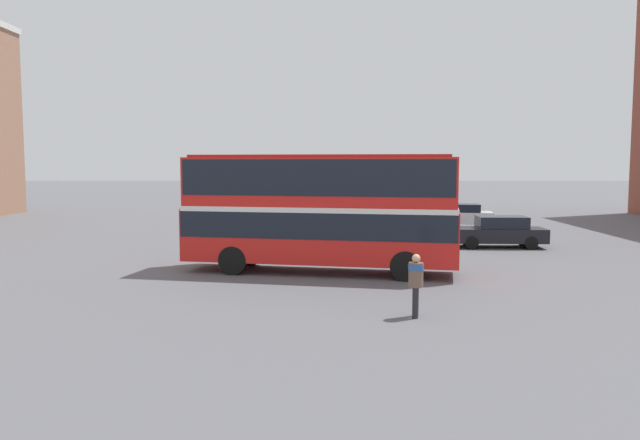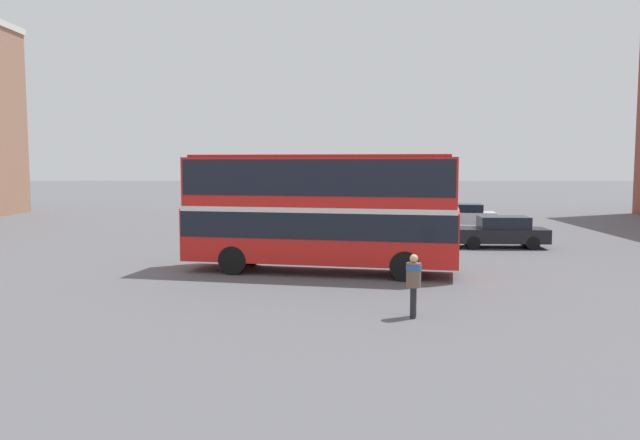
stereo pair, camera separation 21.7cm
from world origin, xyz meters
TOP-DOWN VIEW (x-y plane):
  - ground_plane at (0.00, 0.00)m, footprint 240.00×240.00m
  - double_decker_bus at (0.01, -0.71)m, footprint 10.77×4.44m
  - pedestrian_foreground at (2.72, -7.69)m, footprint 0.51×0.51m
  - parked_car_kerb_near at (9.08, 16.32)m, footprint 4.31×2.39m
  - parked_car_kerb_far at (1.00, 10.55)m, footprint 4.62×2.28m
  - parked_car_side_street at (8.91, 6.59)m, footprint 4.69×1.91m

SIDE VIEW (x-z plane):
  - ground_plane at x=0.00m, z-range 0.00..0.00m
  - parked_car_kerb_far at x=1.00m, z-range 0.01..1.47m
  - parked_car_kerb_near at x=9.08m, z-range 0.01..1.56m
  - parked_car_side_street at x=8.91m, z-range 0.00..1.58m
  - pedestrian_foreground at x=2.72m, z-range 0.20..1.95m
  - double_decker_bus at x=0.01m, z-range 0.34..4.89m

